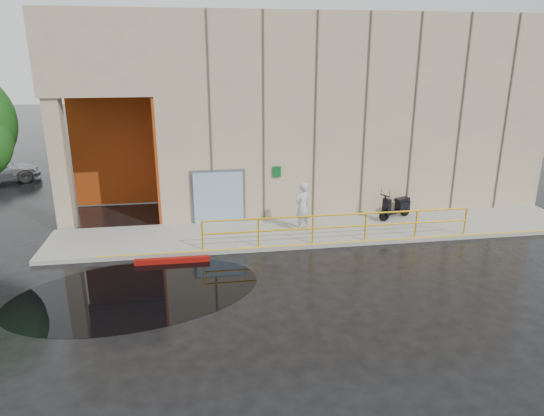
{
  "coord_description": "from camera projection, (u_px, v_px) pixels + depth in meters",
  "views": [
    {
      "loc": [
        -0.57,
        -12.22,
        6.42
      ],
      "look_at": [
        1.84,
        3.0,
        1.56
      ],
      "focal_mm": 32.0,
      "sensor_mm": 36.0,
      "label": 1
    }
  ],
  "objects": [
    {
      "name": "scooter",
      "position": [
        396.0,
        201.0,
        19.31
      ],
      "size": [
        1.7,
        1.15,
        1.29
      ],
      "rotation": [
        0.0,
        0.0,
        0.42
      ],
      "color": "black",
      "rests_on": "sidewalk"
    },
    {
      "name": "red_curb",
      "position": [
        172.0,
        260.0,
        15.66
      ],
      "size": [
        2.4,
        0.2,
        0.18
      ],
      "primitive_type": "cube",
      "rotation": [
        0.0,
        0.0,
        -0.01
      ],
      "color": "maroon",
      "rests_on": "ground"
    },
    {
      "name": "puddle",
      "position": [
        137.0,
        292.0,
        13.75
      ],
      "size": [
        7.8,
        5.69,
        0.01
      ],
      "primitive_type": "cube",
      "rotation": [
        0.0,
        0.0,
        0.2
      ],
      "color": "black",
      "rests_on": "ground"
    },
    {
      "name": "guardrail",
      "position": [
        339.0,
        228.0,
        16.92
      ],
      "size": [
        9.56,
        0.06,
        1.03
      ],
      "color": "#DA9C0B",
      "rests_on": "sidewalk"
    },
    {
      "name": "building",
      "position": [
        313.0,
        104.0,
        23.37
      ],
      "size": [
        20.0,
        10.17,
        8.0
      ],
      "color": "tan",
      "rests_on": "ground"
    },
    {
      "name": "person",
      "position": [
        303.0,
        206.0,
        17.97
      ],
      "size": [
        0.8,
        0.72,
        1.84
      ],
      "primitive_type": "imported",
      "rotation": [
        0.0,
        0.0,
        3.66
      ],
      "color": "#BCBCC1",
      "rests_on": "sidewalk"
    },
    {
      "name": "ground",
      "position": [
        224.0,
        296.0,
        13.53
      ],
      "size": [
        120.0,
        120.0,
        0.0
      ],
      "primitive_type": "plane",
      "color": "black",
      "rests_on": "ground"
    },
    {
      "name": "sidewalk",
      "position": [
        322.0,
        231.0,
        18.34
      ],
      "size": [
        20.0,
        3.0,
        0.15
      ],
      "primitive_type": "cube",
      "color": "gray",
      "rests_on": "ground"
    }
  ]
}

